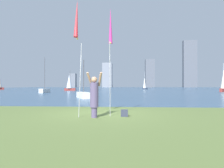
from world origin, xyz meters
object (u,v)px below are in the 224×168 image
at_px(kite_flag_right, 111,28).
at_px(bag, 124,113).
at_px(kite_flag_left, 77,21).
at_px(sailboat_7, 145,84).
at_px(sailboat_0, 69,83).
at_px(sailboat_1, 45,90).
at_px(sailboat_3, 224,80).
at_px(person, 94,95).
at_px(sailboat_8, 84,95).

height_order(kite_flag_right, bag, kite_flag_right).
distance_m(kite_flag_left, sailboat_7, 55.04).
distance_m(kite_flag_left, sailboat_0, 39.88).
height_order(sailboat_1, sailboat_3, sailboat_1).
bearing_deg(bag, sailboat_7, 83.45).
distance_m(sailboat_0, sailboat_7, 25.13).
bearing_deg(bag, kite_flag_right, 165.03).
bearing_deg(bag, person, -164.46).
bearing_deg(sailboat_8, kite_flag_right, -72.47).
xyz_separation_m(person, sailboat_8, (-2.82, 11.33, -0.56)).
height_order(person, sailboat_0, sailboat_0).
height_order(kite_flag_right, sailboat_8, kite_flag_right).
bearing_deg(sailboat_1, bag, -61.12).
relative_size(kite_flag_right, sailboat_3, 0.81).
relative_size(person, sailboat_8, 0.47).
relative_size(sailboat_0, sailboat_8, 1.29).
bearing_deg(kite_flag_left, sailboat_0, 106.41).
bearing_deg(kite_flag_left, sailboat_8, 100.73).
xyz_separation_m(kite_flag_right, sailboat_3, (19.66, 31.06, -1.41)).
bearing_deg(sailboat_7, sailboat_0, -139.84).
xyz_separation_m(person, sailboat_7, (7.35, 54.03, 0.80)).
bearing_deg(bag, sailboat_3, 58.56).
xyz_separation_m(kite_flag_right, sailboat_7, (6.75, 53.55, -1.95)).
bearing_deg(kite_flag_left, sailboat_3, 56.84).
bearing_deg(kite_flag_right, sailboat_3, 57.67).
distance_m(sailboat_3, sailboat_8, 30.75).
xyz_separation_m(sailboat_1, sailboat_8, (9.64, -13.73, -0.08)).
bearing_deg(sailboat_8, sailboat_3, 41.21).
xyz_separation_m(kite_flag_right, sailboat_1, (-13.07, 24.58, -3.23)).
bearing_deg(sailboat_8, kite_flag_left, -79.27).
xyz_separation_m(bag, sailboat_0, (-13.03, 37.50, 1.72)).
bearing_deg(sailboat_8, bag, -70.01).
bearing_deg(sailboat_1, sailboat_0, 87.26).
bearing_deg(sailboat_7, sailboat_3, -60.13).
bearing_deg(sailboat_1, sailboat_8, -54.93).
bearing_deg(kite_flag_left, sailboat_7, 81.69).
distance_m(kite_flag_right, bag, 3.55).
relative_size(kite_flag_right, sailboat_7, 0.83).
relative_size(person, sailboat_7, 0.33).
bearing_deg(sailboat_7, sailboat_1, -124.37).
relative_size(sailboat_7, sailboat_8, 1.43).
xyz_separation_m(kite_flag_left, sailboat_7, (7.95, 54.43, -1.98)).
xyz_separation_m(sailboat_1, sailboat_7, (19.81, 28.97, 1.28)).
relative_size(bag, sailboat_8, 0.08).
bearing_deg(sailboat_1, kite_flag_left, -65.01).
relative_size(kite_flag_left, bag, 15.80).
bearing_deg(sailboat_0, kite_flag_right, -71.55).
xyz_separation_m(person, sailboat_0, (-11.86, 37.82, 0.98)).
height_order(person, kite_flag_right, kite_flag_right).
relative_size(kite_flag_left, sailboat_8, 1.19).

